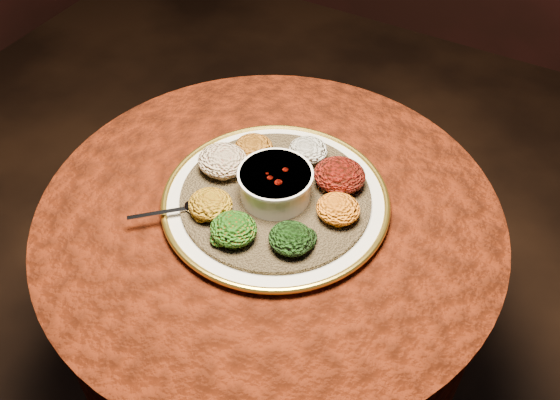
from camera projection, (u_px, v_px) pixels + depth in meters
The scene contains 13 objects.
table at pixel (270, 266), 1.41m from camera, with size 0.96×0.96×0.73m.
platter at pixel (276, 201), 1.28m from camera, with size 0.47×0.47×0.02m.
injera at pixel (276, 197), 1.27m from camera, with size 0.39×0.39×0.01m, color brown.
stew_bowl at pixel (275, 183), 1.24m from camera, with size 0.15×0.15×0.06m.
spoon at pixel (189, 208), 1.24m from camera, with size 0.12×0.11×0.01m.
portion_ayib at pixel (308, 150), 1.33m from camera, with size 0.08×0.08×0.04m, color beige.
portion_kitfo at pixel (340, 175), 1.27m from camera, with size 0.11×0.10×0.05m, color black.
portion_tikil at pixel (338, 209), 1.21m from camera, with size 0.09×0.08×0.04m, color #AB610E.
portion_gomen at pixel (291, 238), 1.16m from camera, with size 0.09×0.08×0.04m, color black.
portion_mixveg at pixel (234, 229), 1.18m from camera, with size 0.09×0.09×0.04m, color #A92E0A.
portion_kik at pixel (210, 204), 1.22m from camera, with size 0.09×0.08×0.04m, color #A4760E.
portion_timatim at pixel (223, 161), 1.30m from camera, with size 0.11×0.10×0.05m, color maroon.
portion_shiro at pixel (254, 147), 1.34m from camera, with size 0.08×0.08×0.04m, color #945211.
Camera 1 is at (0.44, -0.74, 1.67)m, focal length 40.00 mm.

